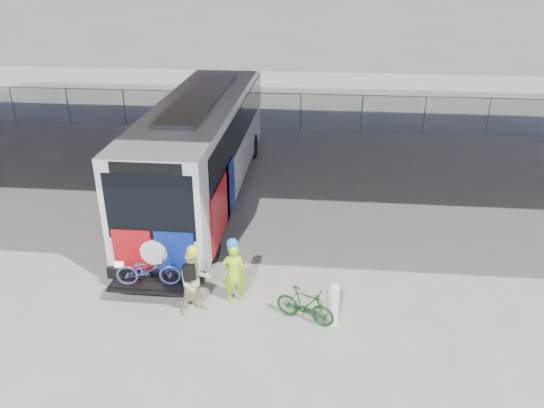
# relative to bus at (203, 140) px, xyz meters

# --- Properties ---
(ground) EXTENTS (160.00, 160.00, 0.00)m
(ground) POSITION_rel_bus_xyz_m (2.00, -3.65, -2.11)
(ground) COLOR #9E9991
(ground) RESTS_ON ground
(bus) EXTENTS (2.67, 12.92, 3.69)m
(bus) POSITION_rel_bus_xyz_m (0.00, 0.00, 0.00)
(bus) COLOR silver
(bus) RESTS_ON ground
(overpass) EXTENTS (40.00, 16.00, 7.95)m
(overpass) POSITION_rel_bus_xyz_m (2.00, 0.35, 4.43)
(overpass) COLOR #605E59
(overpass) RESTS_ON ground
(chainlink_fence) EXTENTS (30.00, 0.06, 30.00)m
(chainlink_fence) POSITION_rel_bus_xyz_m (2.00, 8.35, -0.69)
(chainlink_fence) COLOR gray
(chainlink_fence) RESTS_ON ground
(bollard) EXTENTS (0.29, 0.29, 1.12)m
(bollard) POSITION_rel_bus_xyz_m (4.53, -7.05, -1.51)
(bollard) COLOR beige
(bollard) RESTS_ON ground
(cyclist_hivis) EXTENTS (0.67, 0.54, 1.76)m
(cyclist_hivis) POSITION_rel_bus_xyz_m (2.08, -6.33, -1.26)
(cyclist_hivis) COLOR #A1FA1A
(cyclist_hivis) RESTS_ON ground
(cyclist_tan) EXTENTS (1.02, 0.95, 1.84)m
(cyclist_tan) POSITION_rel_bus_xyz_m (1.24, -6.90, -1.24)
(cyclist_tan) COLOR #CFC085
(cyclist_tan) RESTS_ON ground
(bike_parked) EXTENTS (1.53, 0.95, 0.89)m
(bike_parked) POSITION_rel_bus_xyz_m (3.88, -7.02, -1.66)
(bike_parked) COLOR #164718
(bike_parked) RESTS_ON ground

